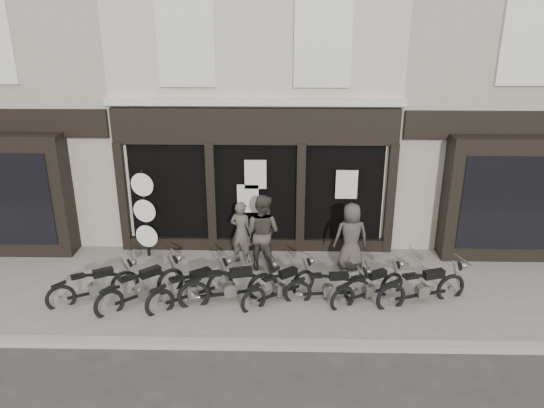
{
  "coord_description": "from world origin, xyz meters",
  "views": [
    {
      "loc": [
        0.69,
        -9.9,
        6.27
      ],
      "look_at": [
        0.44,
        1.6,
        1.91
      ],
      "focal_mm": 35.0,
      "sensor_mm": 36.0,
      "label": 1
    }
  ],
  "objects_px": {
    "motorcycle_2": "(192,291)",
    "man_right": "(351,237)",
    "advert_sign_post": "(145,218)",
    "motorcycle_5": "(329,289)",
    "motorcycle_1": "(142,290)",
    "man_left": "(241,233)",
    "motorcycle_3": "(230,289)",
    "man_centre": "(262,232)",
    "motorcycle_6": "(369,289)",
    "motorcycle_0": "(95,288)",
    "motorcycle_7": "(423,290)",
    "motorcycle_4": "(280,289)"
  },
  "relations": [
    {
      "from": "motorcycle_3",
      "to": "motorcycle_7",
      "type": "height_order",
      "value": "motorcycle_3"
    },
    {
      "from": "motorcycle_5",
      "to": "man_right",
      "type": "distance_m",
      "value": 1.75
    },
    {
      "from": "man_left",
      "to": "motorcycle_6",
      "type": "bearing_deg",
      "value": 171.86
    },
    {
      "from": "motorcycle_6",
      "to": "man_left",
      "type": "bearing_deg",
      "value": 120.3
    },
    {
      "from": "motorcycle_3",
      "to": "man_centre",
      "type": "height_order",
      "value": "man_centre"
    },
    {
      "from": "motorcycle_2",
      "to": "motorcycle_7",
      "type": "relative_size",
      "value": 0.88
    },
    {
      "from": "motorcycle_4",
      "to": "motorcycle_6",
      "type": "height_order",
      "value": "motorcycle_4"
    },
    {
      "from": "motorcycle_5",
      "to": "man_right",
      "type": "relative_size",
      "value": 1.15
    },
    {
      "from": "motorcycle_1",
      "to": "motorcycle_2",
      "type": "height_order",
      "value": "motorcycle_1"
    },
    {
      "from": "motorcycle_1",
      "to": "man_right",
      "type": "relative_size",
      "value": 1.04
    },
    {
      "from": "motorcycle_3",
      "to": "man_centre",
      "type": "xyz_separation_m",
      "value": [
        0.64,
        1.61,
        0.65
      ]
    },
    {
      "from": "motorcycle_2",
      "to": "motorcycle_3",
      "type": "bearing_deg",
      "value": -31.46
    },
    {
      "from": "motorcycle_3",
      "to": "man_right",
      "type": "bearing_deg",
      "value": 15.16
    },
    {
      "from": "man_centre",
      "to": "man_right",
      "type": "bearing_deg",
      "value": -154.56
    },
    {
      "from": "motorcycle_1",
      "to": "man_left",
      "type": "distance_m",
      "value": 2.87
    },
    {
      "from": "motorcycle_1",
      "to": "motorcycle_3",
      "type": "xyz_separation_m",
      "value": [
        1.93,
        0.06,
        0.02
      ]
    },
    {
      "from": "motorcycle_3",
      "to": "man_centre",
      "type": "distance_m",
      "value": 1.85
    },
    {
      "from": "motorcycle_2",
      "to": "man_right",
      "type": "xyz_separation_m",
      "value": [
        3.64,
        1.69,
        0.57
      ]
    },
    {
      "from": "motorcycle_2",
      "to": "man_left",
      "type": "relative_size",
      "value": 1.12
    },
    {
      "from": "motorcycle_3",
      "to": "motorcycle_7",
      "type": "distance_m",
      "value": 4.21
    },
    {
      "from": "advert_sign_post",
      "to": "motorcycle_5",
      "type": "bearing_deg",
      "value": -12.49
    },
    {
      "from": "motorcycle_0",
      "to": "motorcycle_7",
      "type": "distance_m",
      "value": 7.22
    },
    {
      "from": "motorcycle_1",
      "to": "motorcycle_6",
      "type": "bearing_deg",
      "value": -39.16
    },
    {
      "from": "motorcycle_5",
      "to": "man_right",
      "type": "bearing_deg",
      "value": 61.46
    },
    {
      "from": "motorcycle_0",
      "to": "motorcycle_4",
      "type": "relative_size",
      "value": 1.08
    },
    {
      "from": "man_centre",
      "to": "advert_sign_post",
      "type": "bearing_deg",
      "value": 13.74
    },
    {
      "from": "motorcycle_0",
      "to": "motorcycle_1",
      "type": "height_order",
      "value": "motorcycle_1"
    },
    {
      "from": "motorcycle_1",
      "to": "advert_sign_post",
      "type": "height_order",
      "value": "advert_sign_post"
    },
    {
      "from": "motorcycle_3",
      "to": "motorcycle_2",
      "type": "bearing_deg",
      "value": 168.74
    },
    {
      "from": "motorcycle_0",
      "to": "man_centre",
      "type": "distance_m",
      "value": 4.04
    },
    {
      "from": "motorcycle_2",
      "to": "motorcycle_5",
      "type": "height_order",
      "value": "motorcycle_2"
    },
    {
      "from": "motorcycle_3",
      "to": "man_centre",
      "type": "bearing_deg",
      "value": 53.14
    },
    {
      "from": "motorcycle_1",
      "to": "motorcycle_3",
      "type": "distance_m",
      "value": 1.93
    },
    {
      "from": "motorcycle_2",
      "to": "motorcycle_3",
      "type": "relative_size",
      "value": 0.83
    },
    {
      "from": "motorcycle_5",
      "to": "motorcycle_2",
      "type": "bearing_deg",
      "value": 177.52
    },
    {
      "from": "man_centre",
      "to": "motorcycle_7",
      "type": "bearing_deg",
      "value": -178.88
    },
    {
      "from": "motorcycle_3",
      "to": "man_left",
      "type": "bearing_deg",
      "value": 71.61
    },
    {
      "from": "motorcycle_6",
      "to": "motorcycle_4",
      "type": "bearing_deg",
      "value": 151.93
    },
    {
      "from": "man_left",
      "to": "motorcycle_0",
      "type": "bearing_deg",
      "value": 53.53
    },
    {
      "from": "motorcycle_5",
      "to": "motorcycle_4",
      "type": "bearing_deg",
      "value": 174.93
    },
    {
      "from": "motorcycle_0",
      "to": "motorcycle_3",
      "type": "bearing_deg",
      "value": -29.55
    },
    {
      "from": "man_centre",
      "to": "man_right",
      "type": "xyz_separation_m",
      "value": [
        2.16,
        0.03,
        -0.11
      ]
    },
    {
      "from": "motorcycle_4",
      "to": "man_right",
      "type": "relative_size",
      "value": 1.01
    },
    {
      "from": "motorcycle_4",
      "to": "man_left",
      "type": "relative_size",
      "value": 1.05
    },
    {
      "from": "man_centre",
      "to": "motorcycle_5",
      "type": "bearing_deg",
      "value": 160.42
    },
    {
      "from": "motorcycle_2",
      "to": "man_right",
      "type": "distance_m",
      "value": 4.06
    },
    {
      "from": "motorcycle_1",
      "to": "man_left",
      "type": "bearing_deg",
      "value": 2.38
    },
    {
      "from": "man_right",
      "to": "motorcycle_3",
      "type": "bearing_deg",
      "value": 23.74
    },
    {
      "from": "motorcycle_1",
      "to": "motorcycle_2",
      "type": "bearing_deg",
      "value": -41.19
    },
    {
      "from": "motorcycle_1",
      "to": "motorcycle_3",
      "type": "height_order",
      "value": "motorcycle_3"
    }
  ]
}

